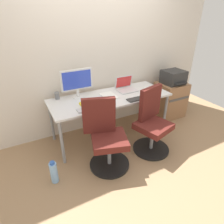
# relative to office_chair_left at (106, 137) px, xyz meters

# --- Properties ---
(ground_plane) EXTENTS (5.28, 5.28, 0.00)m
(ground_plane) POSITION_rel_office_chair_left_xyz_m (0.37, 0.58, -0.42)
(ground_plane) COLOR #9E7A56
(back_wall) EXTENTS (4.40, 0.04, 2.60)m
(back_wall) POSITION_rel_office_chair_left_xyz_m (0.37, 1.02, 0.88)
(back_wall) COLOR silver
(back_wall) RESTS_ON ground
(desk) EXTENTS (1.87, 0.72, 0.70)m
(desk) POSITION_rel_office_chair_left_xyz_m (0.37, 0.58, 0.22)
(desk) COLOR silver
(desk) RESTS_ON ground
(office_chair_left) EXTENTS (0.55, 0.55, 0.94)m
(office_chair_left) POSITION_rel_office_chair_left_xyz_m (0.00, 0.00, 0.00)
(office_chair_left) COLOR black
(office_chair_left) RESTS_ON ground
(office_chair_right) EXTENTS (0.54, 0.54, 0.94)m
(office_chair_right) POSITION_rel_office_chair_left_xyz_m (0.74, 0.00, 0.00)
(office_chair_right) COLOR black
(office_chair_right) RESTS_ON ground
(side_cabinet) EXTENTS (0.52, 0.46, 0.67)m
(side_cabinet) POSITION_rel_office_chair_left_xyz_m (1.73, 0.67, -0.09)
(side_cabinet) COLOR #996B47
(side_cabinet) RESTS_ON ground
(printer) EXTENTS (0.38, 0.40, 0.24)m
(printer) POSITION_rel_office_chair_left_xyz_m (1.73, 0.66, 0.37)
(printer) COLOR #2D2D2D
(printer) RESTS_ON side_cabinet
(water_bottle_on_floor) EXTENTS (0.09, 0.09, 0.31)m
(water_bottle_on_floor) POSITION_rel_office_chair_left_xyz_m (-0.71, -0.00, -0.28)
(water_bottle_on_floor) COLOR #8CBFF2
(water_bottle_on_floor) RESTS_ON ground
(desktop_monitor) EXTENTS (0.48, 0.18, 0.43)m
(desktop_monitor) POSITION_rel_office_chair_left_xyz_m (-0.07, 0.80, 0.53)
(desktop_monitor) COLOR silver
(desktop_monitor) RESTS_ON desk
(open_laptop) EXTENTS (0.31, 0.26, 0.23)m
(open_laptop) POSITION_rel_office_chair_left_xyz_m (0.73, 0.72, 0.33)
(open_laptop) COLOR silver
(open_laptop) RESTS_ON desk
(keyboard_by_monitor) EXTENTS (0.34, 0.12, 0.02)m
(keyboard_by_monitor) POSITION_rel_office_chair_left_xyz_m (-0.08, 0.33, 0.29)
(keyboard_by_monitor) COLOR #B7B7B7
(keyboard_by_monitor) RESTS_ON desk
(keyboard_by_laptop) EXTENTS (0.34, 0.12, 0.02)m
(keyboard_by_laptop) POSITION_rel_office_chair_left_xyz_m (0.69, 0.30, 0.29)
(keyboard_by_laptop) COLOR #2D2D2D
(keyboard_by_laptop) RESTS_ON desk
(mouse_by_monitor) EXTENTS (0.06, 0.10, 0.03)m
(mouse_by_monitor) POSITION_rel_office_chair_left_xyz_m (0.87, 0.44, 0.29)
(mouse_by_monitor) COLOR #515156
(mouse_by_monitor) RESTS_ON desk
(mouse_by_laptop) EXTENTS (0.06, 0.10, 0.03)m
(mouse_by_laptop) POSITION_rel_office_chair_left_xyz_m (0.21, 0.58, 0.29)
(mouse_by_laptop) COLOR silver
(mouse_by_laptop) RESTS_ON desk
(coffee_mug) EXTENTS (0.08, 0.08, 0.09)m
(coffee_mug) POSITION_rel_office_chair_left_xyz_m (0.92, 0.33, 0.32)
(coffee_mug) COLOR green
(coffee_mug) RESTS_ON desk
(pen_cup) EXTENTS (0.07, 0.07, 0.10)m
(pen_cup) POSITION_rel_office_chair_left_xyz_m (-0.37, 0.88, 0.33)
(pen_cup) COLOR slate
(pen_cup) RESTS_ON desk
(phone_near_laptop) EXTENTS (0.07, 0.14, 0.01)m
(phone_near_laptop) POSITION_rel_office_chair_left_xyz_m (1.12, 0.41, 0.28)
(phone_near_laptop) COLOR black
(phone_near_laptop) RESTS_ON desk
(notebook) EXTENTS (0.21, 0.15, 0.03)m
(notebook) POSITION_rel_office_chair_left_xyz_m (-0.04, 0.48, 0.29)
(notebook) COLOR yellow
(notebook) RESTS_ON desk
(paper_pile) EXTENTS (0.21, 0.30, 0.01)m
(paper_pile) POSITION_rel_office_chair_left_xyz_m (0.36, 0.62, 0.28)
(paper_pile) COLOR white
(paper_pile) RESTS_ON desk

